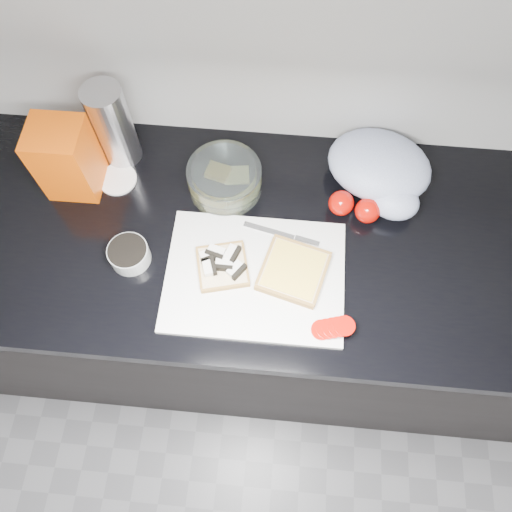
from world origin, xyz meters
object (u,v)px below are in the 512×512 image
Objects in this scene: bread_bag at (66,159)px; steel_canister at (113,126)px; glass_bowl at (225,179)px; cutting_board at (255,276)px.

steel_canister is at bearing 45.01° from bread_bag.
glass_bowl is at bearing -15.69° from steel_canister.
cutting_board is at bearing -68.03° from glass_bowl.
bread_bag is 0.87× the size of steel_canister.
glass_bowl is (-0.09, 0.23, 0.03)m from cutting_board.
cutting_board is at bearing -25.75° from bread_bag.
glass_bowl is at bearing 111.97° from cutting_board.
bread_bag is at bearing -134.52° from steel_canister.
steel_canister is at bearing 139.63° from cutting_board.
glass_bowl is 0.92× the size of bread_bag.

